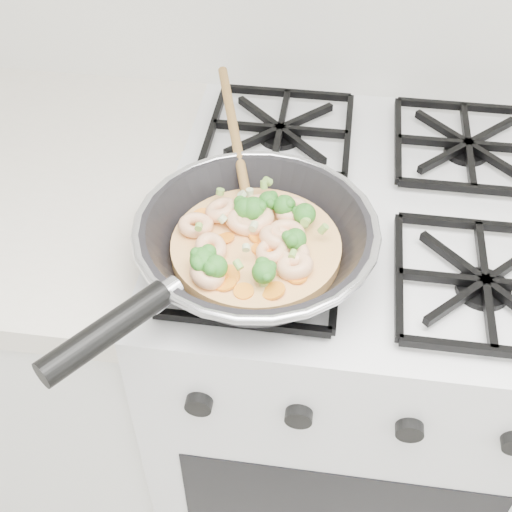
# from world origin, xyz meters

# --- Properties ---
(stove) EXTENTS (0.60, 0.60, 0.92)m
(stove) POSITION_xyz_m (0.00, 1.70, 0.46)
(stove) COLOR white
(stove) RESTS_ON ground
(skillet) EXTENTS (0.36, 0.57, 0.10)m
(skillet) POSITION_xyz_m (-0.15, 1.54, 0.96)
(skillet) COLOR black
(skillet) RESTS_ON stove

